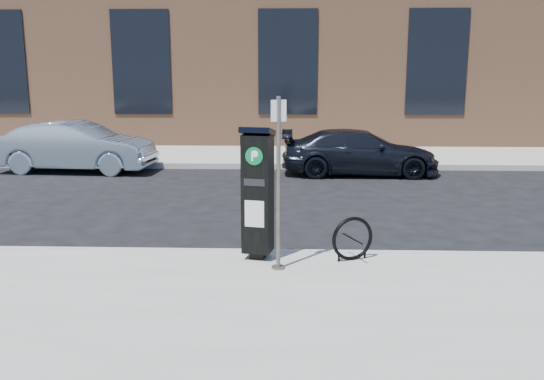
{
  "coord_description": "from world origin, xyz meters",
  "views": [
    {
      "loc": [
        0.18,
        -7.92,
        2.65
      ],
      "look_at": [
        -0.12,
        0.5,
        0.93
      ],
      "focal_mm": 38.0,
      "sensor_mm": 36.0,
      "label": 1
    }
  ],
  "objects_px": {
    "sign_pole": "(278,185)",
    "car_dark": "(359,152)",
    "bike_rack": "(352,239)",
    "car_silver": "(76,147)",
    "parking_kiosk": "(258,192)"
  },
  "relations": [
    {
      "from": "bike_rack",
      "to": "car_dark",
      "type": "xyz_separation_m",
      "value": [
        0.95,
        7.62,
        0.15
      ]
    },
    {
      "from": "parking_kiosk",
      "to": "car_dark",
      "type": "distance_m",
      "value": 7.91
    },
    {
      "from": "sign_pole",
      "to": "car_dark",
      "type": "bearing_deg",
      "value": 57.51
    },
    {
      "from": "sign_pole",
      "to": "car_dark",
      "type": "distance_m",
      "value": 8.26
    },
    {
      "from": "parking_kiosk",
      "to": "car_dark",
      "type": "height_order",
      "value": "parking_kiosk"
    },
    {
      "from": "bike_rack",
      "to": "car_dark",
      "type": "relative_size",
      "value": 0.15
    },
    {
      "from": "car_silver",
      "to": "sign_pole",
      "type": "bearing_deg",
      "value": -141.77
    },
    {
      "from": "parking_kiosk",
      "to": "bike_rack",
      "type": "xyz_separation_m",
      "value": [
        1.29,
        -0.05,
        -0.63
      ]
    },
    {
      "from": "bike_rack",
      "to": "car_silver",
      "type": "xyz_separation_m",
      "value": [
        -6.69,
        7.8,
        0.24
      ]
    },
    {
      "from": "parking_kiosk",
      "to": "sign_pole",
      "type": "distance_m",
      "value": 0.55
    },
    {
      "from": "car_dark",
      "to": "parking_kiosk",
      "type": "bearing_deg",
      "value": 163.62
    },
    {
      "from": "bike_rack",
      "to": "car_silver",
      "type": "relative_size",
      "value": 0.15
    },
    {
      "from": "bike_rack",
      "to": "car_silver",
      "type": "bearing_deg",
      "value": 108.11
    },
    {
      "from": "car_silver",
      "to": "car_dark",
      "type": "bearing_deg",
      "value": -87.97
    },
    {
      "from": "parking_kiosk",
      "to": "sign_pole",
      "type": "relative_size",
      "value": 0.82
    }
  ]
}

